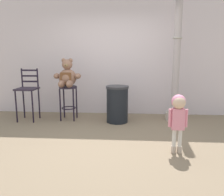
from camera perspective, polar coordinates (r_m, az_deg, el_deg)
ground_plane at (r=4.02m, az=-1.84°, el=-10.48°), size 24.00×24.00×0.00m
building_wall at (r=5.79m, az=0.17°, el=11.65°), size 6.17×0.30×3.11m
bar_stool_with_teddy at (r=5.25m, az=-10.84°, el=0.53°), size 0.40×0.40×0.76m
teddy_bear at (r=5.16m, az=-11.10°, el=5.29°), size 0.61×0.54×0.62m
child_walking at (r=3.49m, az=16.21°, el=-3.14°), size 0.28×0.22×0.89m
trash_bin at (r=4.98m, az=1.31°, el=-1.50°), size 0.49×0.49×0.80m
lamppost at (r=5.20m, az=15.73°, el=8.23°), size 0.36×0.36×3.14m
bar_chair_empty at (r=5.43m, az=-20.28°, el=1.64°), size 0.43×0.43×1.16m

